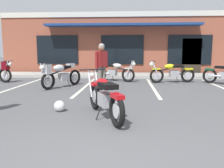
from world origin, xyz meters
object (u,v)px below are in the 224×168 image
object	(u,v)px
motorcycle_foreground_classic	(104,96)
motorcycle_black_cruiser	(114,71)
helmet_on_pavement	(60,106)
motorcycle_cream_vintage	(172,72)
person_in_black_shirt	(101,64)
motorcycle_red_sportbike	(60,74)

from	to	relation	value
motorcycle_foreground_classic	motorcycle_black_cruiser	world-z (taller)	same
motorcycle_foreground_classic	helmet_on_pavement	bearing A→B (deg)	160.73
motorcycle_foreground_classic	motorcycle_cream_vintage	xyz separation A→B (m)	(2.44, 5.56, 0.00)
motorcycle_foreground_classic	person_in_black_shirt	world-z (taller)	person_in_black_shirt
motorcycle_foreground_classic	motorcycle_cream_vintage	world-z (taller)	same
motorcycle_foreground_classic	motorcycle_red_sportbike	size ratio (longest dim) A/B	1.03
motorcycle_cream_vintage	motorcycle_red_sportbike	bearing A→B (deg)	-159.33
person_in_black_shirt	motorcycle_black_cruiser	bearing A→B (deg)	82.36
motorcycle_black_cruiser	person_in_black_shirt	xyz separation A→B (m)	(-0.32, -2.40, 0.49)
motorcycle_foreground_classic	motorcycle_cream_vintage	size ratio (longest dim) A/B	0.94
motorcycle_red_sportbike	motorcycle_black_cruiser	xyz separation A→B (m)	(1.96, 2.04, -0.07)
motorcycle_foreground_classic	helmet_on_pavement	xyz separation A→B (m)	(-1.10, 0.38, -0.33)
motorcycle_black_cruiser	person_in_black_shirt	distance (m)	2.47
motorcycle_cream_vintage	helmet_on_pavement	world-z (taller)	motorcycle_cream_vintage
person_in_black_shirt	helmet_on_pavement	xyz separation A→B (m)	(-0.64, -3.11, -0.82)
motorcycle_red_sportbike	helmet_on_pavement	xyz separation A→B (m)	(1.00, -3.47, -0.40)
motorcycle_foreground_classic	helmet_on_pavement	world-z (taller)	motorcycle_foreground_classic
motorcycle_red_sportbike	motorcycle_black_cruiser	size ratio (longest dim) A/B	0.96
motorcycle_cream_vintage	person_in_black_shirt	distance (m)	3.60
person_in_black_shirt	helmet_on_pavement	size ratio (longest dim) A/B	6.44
motorcycle_black_cruiser	person_in_black_shirt	bearing A→B (deg)	-97.64
motorcycle_cream_vintage	motorcycle_foreground_classic	bearing A→B (deg)	-113.71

